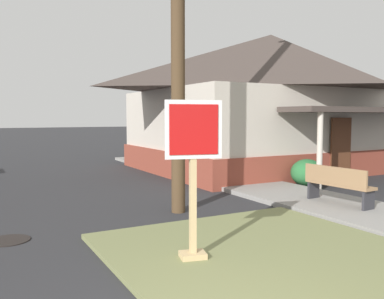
% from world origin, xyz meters
% --- Properties ---
extents(grass_corner_patch, '(4.41, 5.58, 0.08)m').
position_xyz_m(grass_corner_patch, '(2.10, 1.65, 0.04)').
color(grass_corner_patch, olive).
rests_on(grass_corner_patch, ground).
extents(sidewalk_strip, '(2.20, 19.81, 0.12)m').
position_xyz_m(sidewalk_strip, '(5.50, 6.60, 0.06)').
color(sidewalk_strip, gray).
rests_on(sidewalk_strip, ground).
extents(stop_sign, '(0.79, 0.36, 2.23)m').
position_xyz_m(stop_sign, '(1.00, 2.48, 1.21)').
color(stop_sign, tan).
rests_on(stop_sign, grass_corner_patch).
extents(manhole_cover, '(0.70, 0.70, 0.02)m').
position_xyz_m(manhole_cover, '(-1.22, 4.90, 0.01)').
color(manhole_cover, black).
rests_on(manhole_cover, ground).
extents(street_bench, '(0.50, 1.66, 0.85)m').
position_xyz_m(street_bench, '(5.50, 3.92, 0.59)').
color(street_bench, '#93704C').
rests_on(street_bench, sidewalk_strip).
extents(corner_house, '(10.43, 8.87, 5.37)m').
position_xyz_m(corner_house, '(9.07, 10.65, 2.76)').
color(corner_house, brown).
rests_on(corner_house, ground).
extents(shrub_near_porch, '(0.97, 0.97, 0.82)m').
position_xyz_m(shrub_near_porch, '(7.12, 6.52, 0.41)').
color(shrub_near_porch, '#296936').
rests_on(shrub_near_porch, ground).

